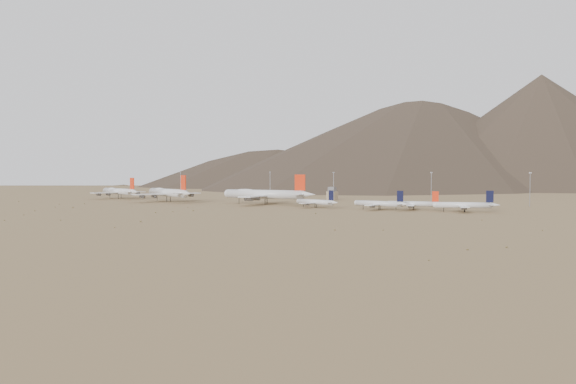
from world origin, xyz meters
The scene contains 16 objects.
ground centered at (0.00, 0.00, 0.00)m, with size 3000.00×3000.00×0.00m, color #96774D.
mountain_ridge centered at (0.00, 900.00, 150.00)m, with size 4400.00×1000.00×300.00m.
widebody_west centered at (-154.48, 34.85, 7.01)m, with size 66.77×52.78×20.32m.
widebody_centre centered at (-77.46, 20.51, 7.99)m, with size 73.90×59.23×23.18m.
widebody_east centered at (14.39, 33.78, 8.25)m, with size 80.43×62.34×23.94m.
narrowbody_a centered at (67.95, 21.03, 4.22)m, with size 38.81×28.52×13.00m.
narrowbody_b centered at (116.63, 23.22, 4.41)m, with size 41.22×29.65×13.60m.
narrowbody_c centered at (135.94, 37.23, 4.21)m, with size 38.58×28.42×12.96m.
narrowbody_d centered at (170.90, 34.89, 4.58)m, with size 40.59×30.45×14.12m.
control_tower centered at (30.00, 120.00, 5.32)m, with size 8.00×8.00×12.00m.
mast_far_west centered at (-150.10, 115.36, 14.20)m, with size 2.00×0.60×25.70m.
mast_west centered at (-49.25, 136.97, 14.20)m, with size 2.00×0.60×25.70m.
mast_centre centered at (36.02, 111.07, 14.20)m, with size 2.00×0.60×25.70m.
mast_east centered at (117.99, 132.01, 14.20)m, with size 2.00×0.60×25.70m.
mast_far_east centered at (197.89, 116.78, 14.20)m, with size 2.00×0.60×25.70m.
desert_scrub centered at (-29.85, -96.28, 0.30)m, with size 434.23×148.45×0.81m.
Camera 1 is at (264.38, -335.36, 27.39)m, focal length 35.00 mm.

